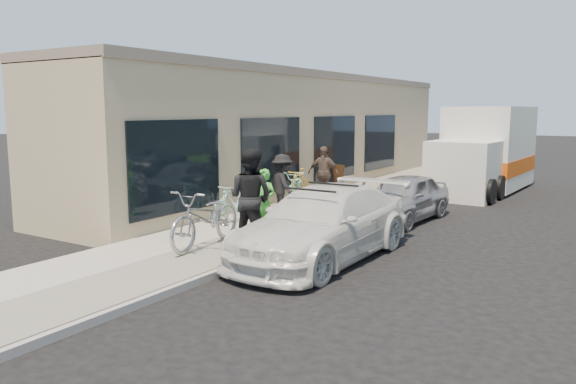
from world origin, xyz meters
The scene contains 17 objects.
ground centered at (0.00, 0.00, 0.00)m, with size 120.00×120.00×0.00m, color black.
sidewalk centered at (-2.00, 3.00, 0.07)m, with size 3.00×34.00×0.15m, color #A6A096.
curb centered at (-0.45, 3.00, 0.07)m, with size 0.12×34.00×0.13m, color #A19993.
storefront centered at (-5.24, 7.99, 2.12)m, with size 3.60×20.00×4.22m.
bike_rack centered at (-3.17, 2.30, 0.62)m, with size 0.12×0.55×0.78m.
sandwich_board centered at (-2.94, 6.76, 0.64)m, with size 0.69×0.70×0.95m.
sedan_white centered at (0.53, -0.17, 0.71)m, with size 2.11×4.94×1.46m.
sedan_silver centered at (0.47, 4.33, 0.62)m, with size 1.47×3.65×1.24m, color gray.
moving_truck centered at (0.92, 11.22, 1.35)m, with size 2.56×6.27×3.04m.
tandem_bike centered at (-1.67, -1.08, 0.75)m, with size 0.80×2.30×1.21m, color #AAAAAC.
woman_rider centered at (-1.27, 0.41, 0.89)m, with size 0.54×0.36×1.49m, color green.
man_standing centered at (-0.96, -0.53, 1.15)m, with size 0.98×0.76×2.01m, color black.
cruiser_bike_a centered at (-2.78, 1.28, 0.63)m, with size 0.46×1.61×0.97m, color #91D9C4.
cruiser_bike_b centered at (-2.74, 4.15, 0.67)m, with size 0.69×1.97×1.03m, color #91D9C4.
cruiser_bike_c centered at (-2.98, 4.72, 0.66)m, with size 0.48×1.69×1.01m, color gold.
bystander_a centered at (-2.34, 2.81, 0.96)m, with size 1.04×0.60×1.61m, color black.
bystander_b centered at (-2.58, 5.49, 0.98)m, with size 0.98×0.41×1.67m, color brown.
Camera 1 is at (5.76, -9.66, 2.93)m, focal length 35.00 mm.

